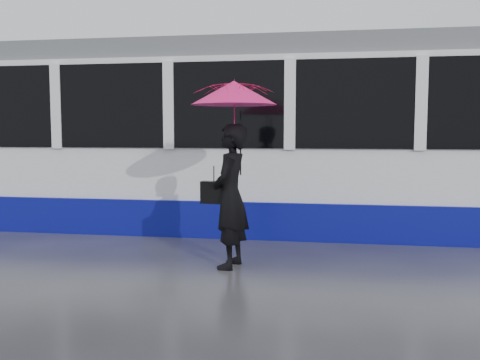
# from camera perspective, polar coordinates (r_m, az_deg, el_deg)

# --- Properties ---
(ground) EXTENTS (90.00, 90.00, 0.00)m
(ground) POSITION_cam_1_polar(r_m,az_deg,el_deg) (7.66, -2.22, -8.17)
(ground) COLOR #27272C
(ground) RESTS_ON ground
(rails) EXTENTS (34.00, 1.51, 0.02)m
(rails) POSITION_cam_1_polar(r_m,az_deg,el_deg) (10.07, 0.71, -4.87)
(rails) COLOR #3F3D38
(rails) RESTS_ON ground
(tram) EXTENTS (26.00, 2.56, 3.35)m
(tram) POSITION_cam_1_polar(r_m,az_deg,el_deg) (9.79, 8.79, 4.36)
(tram) COLOR white
(tram) RESTS_ON ground
(woman) EXTENTS (0.52, 0.73, 1.87)m
(woman) POSITION_cam_1_polar(r_m,az_deg,el_deg) (6.92, -1.05, -1.75)
(woman) COLOR black
(woman) RESTS_ON ground
(umbrella) EXTENTS (1.21, 1.21, 1.26)m
(umbrella) POSITION_cam_1_polar(r_m,az_deg,el_deg) (6.86, -0.65, 7.51)
(umbrella) COLOR #E61361
(umbrella) RESTS_ON ground
(handbag) EXTENTS (0.35, 0.18, 0.47)m
(handbag) POSITION_cam_1_polar(r_m,az_deg,el_deg) (6.98, -2.80, -1.32)
(handbag) COLOR black
(handbag) RESTS_ON ground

